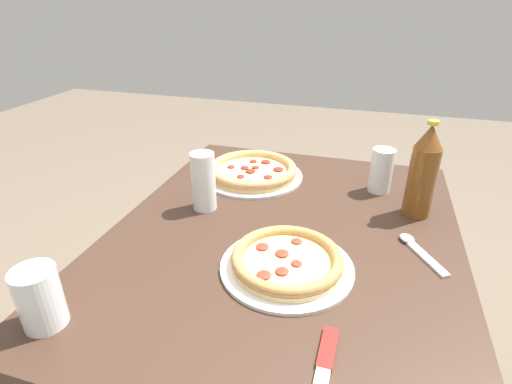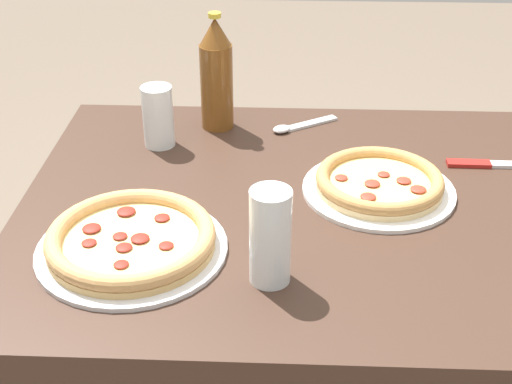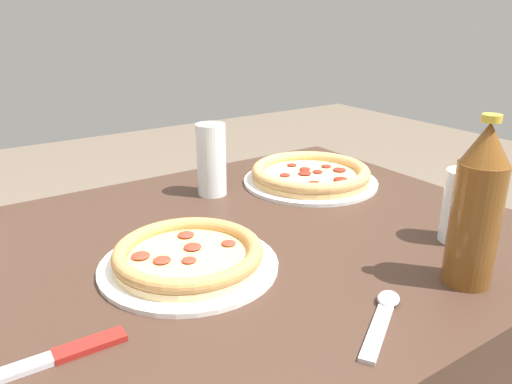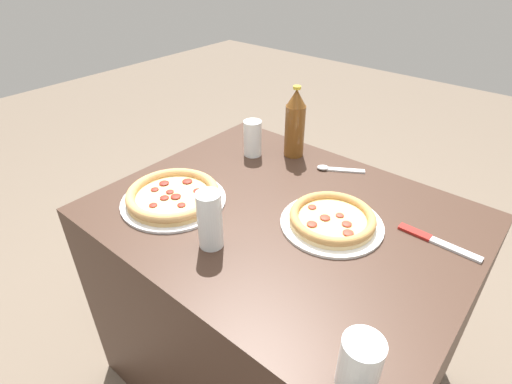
{
  "view_description": "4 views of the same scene",
  "coord_description": "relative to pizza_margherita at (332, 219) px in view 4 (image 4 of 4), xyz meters",
  "views": [
    {
      "loc": [
        -0.8,
        -0.17,
        1.28
      ],
      "look_at": [
        0.05,
        0.09,
        0.83
      ],
      "focal_mm": 28.0,
      "sensor_mm": 36.0,
      "label": 1
    },
    {
      "loc": [
        0.04,
        1.1,
        1.43
      ],
      "look_at": [
        0.08,
        0.09,
        0.83
      ],
      "focal_mm": 50.0,
      "sensor_mm": 36.0,
      "label": 2
    },
    {
      "loc": [
        -0.44,
        -0.67,
        1.14
      ],
      "look_at": [
        0.08,
        0.1,
        0.79
      ],
      "focal_mm": 35.0,
      "sensor_mm": 36.0,
      "label": 3
    },
    {
      "loc": [
        -0.53,
        0.76,
        1.43
      ],
      "look_at": [
        0.06,
        0.05,
        0.83
      ],
      "focal_mm": 28.0,
      "sensor_mm": 36.0,
      "label": 4
    }
  ],
  "objects": [
    {
      "name": "glass_water",
      "position": [
        0.43,
        -0.18,
        0.04
      ],
      "size": [
        0.06,
        0.06,
        0.13
      ],
      "color": "white",
      "rests_on": "table"
    },
    {
      "name": "pizza_margherita",
      "position": [
        0.0,
        0.0,
        0.0
      ],
      "size": [
        0.28,
        0.28,
        0.04
      ],
      "color": "white",
      "rests_on": "table"
    },
    {
      "name": "glass_red_wine",
      "position": [
        0.19,
        0.27,
        0.05
      ],
      "size": [
        0.06,
        0.06,
        0.16
      ],
      "color": "white",
      "rests_on": "table"
    },
    {
      "name": "knife",
      "position": [
        -0.24,
        -0.11,
        -0.02
      ],
      "size": [
        0.21,
        0.03,
        0.01
      ],
      "color": "maroon",
      "rests_on": "table"
    },
    {
      "name": "glass_lemonade",
      "position": [
        -0.27,
        0.37,
        0.03
      ],
      "size": [
        0.07,
        0.07,
        0.11
      ],
      "color": "white",
      "rests_on": "table"
    },
    {
      "name": "beer_bottle",
      "position": [
        0.32,
        -0.27,
        0.1
      ],
      "size": [
        0.07,
        0.07,
        0.25
      ],
      "color": "brown",
      "rests_on": "table"
    },
    {
      "name": "ground_plane",
      "position": [
        0.14,
        0.04,
        -0.78
      ],
      "size": [
        8.0,
        8.0,
        0.0
      ],
      "primitive_type": "plane",
      "color": "#6B5B4C"
    },
    {
      "name": "pizza_veggie",
      "position": [
        0.42,
        0.2,
        0.0
      ],
      "size": [
        0.31,
        0.31,
        0.04
      ],
      "color": "silver",
      "rests_on": "table"
    },
    {
      "name": "spoon",
      "position": [
        0.15,
        -0.26,
        -0.01
      ],
      "size": [
        0.15,
        0.1,
        0.01
      ],
      "color": "silver",
      "rests_on": "table"
    },
    {
      "name": "table",
      "position": [
        0.14,
        0.04,
        -0.4
      ],
      "size": [
        1.02,
        0.82,
        0.76
      ],
      "color": "#3D281E",
      "rests_on": "ground_plane"
    }
  ]
}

